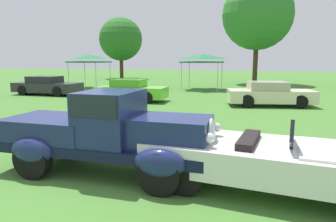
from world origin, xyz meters
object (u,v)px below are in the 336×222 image
at_px(feature_pickup_truck, 108,132).
at_px(show_car_cream, 270,94).
at_px(canopy_tent_left_field, 89,58).
at_px(neighbor_convertible, 281,160).
at_px(show_car_lime, 131,90).
at_px(canopy_tent_center_field, 203,58).
at_px(show_car_charcoal, 47,86).

height_order(feature_pickup_truck, show_car_cream, feature_pickup_truck).
bearing_deg(canopy_tent_left_field, neighbor_convertible, -51.34).
height_order(neighbor_convertible, show_car_cream, neighbor_convertible).
height_order(show_car_cream, canopy_tent_left_field, canopy_tent_left_field).
height_order(show_car_lime, canopy_tent_center_field, canopy_tent_center_field).
distance_m(show_car_cream, canopy_tent_left_field, 15.33).
height_order(neighbor_convertible, canopy_tent_center_field, canopy_tent_center_field).
height_order(feature_pickup_truck, canopy_tent_left_field, canopy_tent_left_field).
distance_m(feature_pickup_truck, show_car_charcoal, 15.74).
bearing_deg(feature_pickup_truck, canopy_tent_center_field, 93.92).
relative_size(show_car_charcoal, canopy_tent_left_field, 1.64).
xyz_separation_m(show_car_lime, show_car_cream, (7.40, 0.26, 0.00)).
distance_m(feature_pickup_truck, neighbor_convertible, 3.36).
xyz_separation_m(show_car_charcoal, show_car_lime, (6.55, -1.36, -0.00)).
distance_m(feature_pickup_truck, show_car_cream, 11.21).
bearing_deg(feature_pickup_truck, show_car_cream, 71.86).
distance_m(neighbor_convertible, canopy_tent_center_field, 18.93).
bearing_deg(feature_pickup_truck, show_car_lime, 110.61).
bearing_deg(show_car_lime, canopy_tent_center_field, 71.32).
bearing_deg(show_car_lime, canopy_tent_left_field, 133.88).
height_order(show_car_lime, show_car_cream, same).
height_order(show_car_charcoal, canopy_tent_center_field, canopy_tent_center_field).
relative_size(show_car_lime, canopy_tent_left_field, 1.46).
relative_size(canopy_tent_left_field, canopy_tent_center_field, 0.91).
xyz_separation_m(canopy_tent_left_field, canopy_tent_center_field, (9.07, 1.20, 0.00)).
relative_size(feature_pickup_truck, canopy_tent_left_field, 1.65).
xyz_separation_m(feature_pickup_truck, show_car_lime, (-3.91, 10.39, -0.27)).
bearing_deg(canopy_tent_center_field, neighbor_convertible, -75.88).
relative_size(neighbor_convertible, canopy_tent_left_field, 1.77).
bearing_deg(neighbor_convertible, feature_pickup_truck, 179.67).
bearing_deg(neighbor_convertible, show_car_lime, 124.87).
bearing_deg(show_car_charcoal, canopy_tent_center_field, 35.20).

